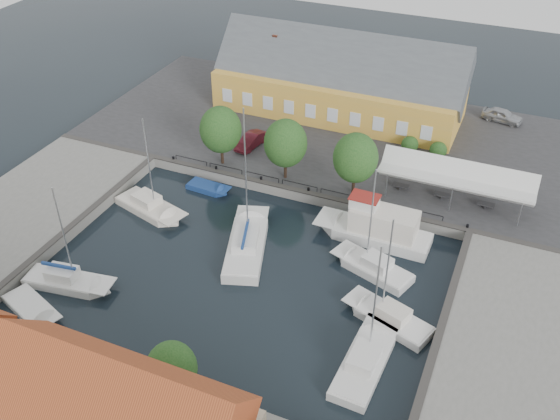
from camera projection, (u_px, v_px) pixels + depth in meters
name	position (u px, v px, depth m)	size (l,w,h in m)	color
ground	(252.00, 262.00, 52.75)	(140.00, 140.00, 0.00)	black
north_quay	(340.00, 137.00, 69.73)	(56.00, 26.00, 1.00)	#2D2D30
west_quay	(29.00, 211.00, 58.05)	(12.00, 24.00, 1.00)	slate
east_quay	(522.00, 353.00, 43.86)	(12.00, 24.00, 1.00)	slate
quay_edge_fittings	(275.00, 221.00, 55.69)	(56.00, 24.72, 0.40)	#383533
warehouse	(335.00, 82.00, 72.32)	(28.56, 14.00, 9.55)	gold
tent_canopy	(457.00, 176.00, 57.00)	(14.00, 4.00, 2.83)	silver
quay_trees	(286.00, 143.00, 59.59)	(18.20, 4.20, 6.30)	black
car_silver	(502.00, 115.00, 71.29)	(1.83, 4.54, 1.55)	#ADB0B5
car_red	(251.00, 141.00, 66.51)	(1.52, 4.36, 1.44)	#51121D
center_sailboat	(247.00, 246.00, 53.92)	(5.94, 10.31, 13.60)	silver
trawler	(377.00, 230.00, 54.71)	(10.50, 3.24, 5.00)	silver
east_boat_a	(373.00, 269.00, 51.57)	(7.41, 4.51, 10.26)	silver
east_boat_b	(389.00, 320.00, 46.82)	(7.38, 4.47, 9.87)	silver
east_boat_c	(365.00, 363.00, 43.37)	(2.97, 8.46, 10.66)	silver
west_boat_b	(150.00, 208.00, 58.74)	(7.95, 4.60, 10.51)	silver
west_boat_d	(68.00, 283.00, 50.20)	(7.70, 3.32, 10.15)	silver
launch_sw	(32.00, 309.00, 47.96)	(6.01, 3.92, 0.98)	silver
launch_nw	(208.00, 189.00, 61.82)	(4.53, 2.04, 0.88)	navy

